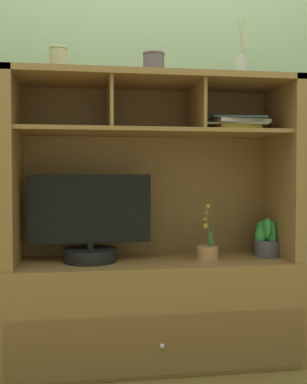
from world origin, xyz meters
name	(u,v)px	position (x,y,z in m)	size (l,w,h in m)	color
floor_plane	(154,360)	(0.00, 0.00, -0.01)	(6.00, 6.00, 0.02)	brown
back_wall	(146,97)	(0.00, 0.27, 1.40)	(6.00, 0.02, 2.80)	#96B388
media_console	(153,273)	(0.00, 0.01, 0.45)	(1.47, 0.51, 1.46)	olive
tv_monitor	(90,227)	(-0.32, 0.00, 0.69)	(0.62, 0.27, 0.44)	black
potted_orchid	(208,251)	(0.28, -0.05, 0.56)	(0.13, 0.13, 0.29)	#B1774F
potted_fern	(267,240)	(0.62, 0.02, 0.61)	(0.16, 0.16, 0.21)	#4E4957
magazine_stack_left	(235,124)	(0.44, 0.03, 1.23)	(0.36, 0.31, 0.07)	#2D5076
diffuser_bottle	(241,69)	(0.48, 0.03, 1.52)	(0.07, 0.07, 0.33)	#B6BDB0
ceramic_vase	(58,60)	(-0.48, 0.00, 1.52)	(0.09, 0.09, 0.13)	tan
accent_vase	(154,65)	(0.00, -0.01, 1.52)	(0.11, 0.11, 0.12)	#5A5053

